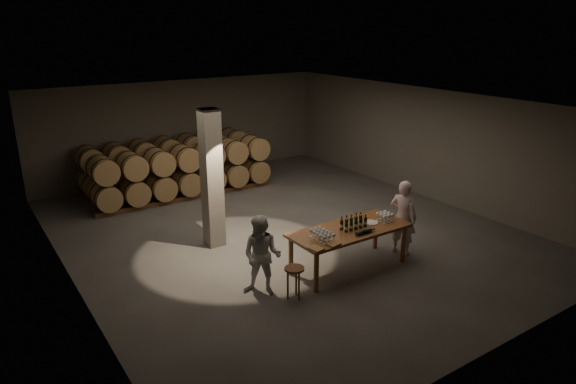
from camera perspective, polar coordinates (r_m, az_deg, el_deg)
room at (r=11.72m, az=-8.46°, el=1.41°), size 12.00×12.00×12.00m
tasting_table at (r=10.79m, az=6.83°, el=-4.58°), size 2.60×1.10×0.90m
barrel_stack_back at (r=16.69m, az=-13.29°, el=3.47°), size 5.48×0.95×1.57m
barrel_stack_front at (r=15.43m, az=-11.39°, el=2.39°), size 5.48×0.95×1.57m
bottle_cluster at (r=10.75m, az=7.30°, el=-3.48°), size 0.59×0.22×0.30m
lying_bottles at (r=10.51m, az=8.44°, el=-4.42°), size 0.49×0.09×0.09m
glass_cluster_left at (r=10.16m, az=3.81°, el=-4.58°), size 0.30×0.52×0.17m
glass_cluster_right at (r=11.24m, az=10.73°, el=-2.50°), size 0.31×0.31×0.19m
plate at (r=11.11m, az=9.19°, el=-3.36°), size 0.31×0.31×0.02m
notebook_near at (r=9.96m, az=5.07°, el=-5.78°), size 0.29×0.25×0.03m
notebook_corner at (r=9.77m, az=3.11°, el=-6.26°), size 0.26×0.31×0.02m
pen at (r=9.97m, az=5.17°, el=-5.82°), size 0.15×0.02×0.01m
stool at (r=9.71m, az=0.71°, el=-9.00°), size 0.38×0.38×0.63m
person_man at (r=11.70m, az=12.66°, el=-2.75°), size 0.61×0.73×1.71m
person_woman at (r=9.76m, az=-2.89°, el=-7.09°), size 0.96×0.97×1.58m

